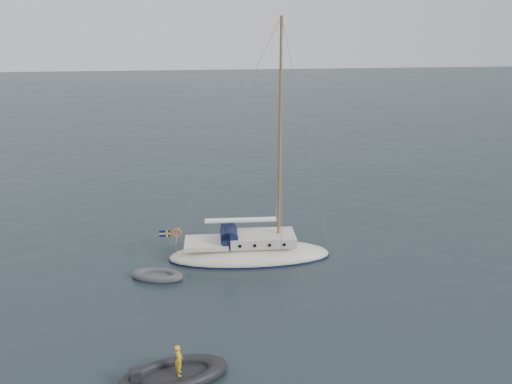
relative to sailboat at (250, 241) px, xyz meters
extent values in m
plane|color=black|center=(0.02, -0.17, -1.03)|extent=(300.00, 300.00, 0.00)
ellipsoid|color=silver|center=(0.00, 0.00, -0.88)|extent=(9.08, 2.82, 1.51)
cube|color=beige|center=(0.70, 0.00, 0.16)|extent=(3.63, 1.92, 0.55)
cube|color=silver|center=(-2.42, 0.00, 0.00)|extent=(2.42, 1.92, 0.25)
cylinder|color=#121838|center=(-1.16, 0.00, 0.44)|extent=(0.97, 1.66, 0.97)
cube|color=#121838|center=(-1.36, 0.00, 0.64)|extent=(0.45, 1.66, 0.40)
cylinder|color=brown|center=(1.61, 0.00, 5.93)|extent=(0.15, 0.15, 12.10)
cylinder|color=brown|center=(1.61, 0.00, 6.53)|extent=(0.05, 2.22, 0.05)
cylinder|color=brown|center=(-0.51, 0.00, 1.24)|extent=(4.24, 0.10, 0.10)
cylinder|color=white|center=(-0.51, 0.00, 1.29)|extent=(3.94, 0.28, 0.28)
cylinder|color=gray|center=(-4.04, 0.00, 0.43)|extent=(0.04, 2.22, 0.04)
torus|color=#F25218|center=(-4.09, 0.60, 0.43)|extent=(0.54, 0.10, 0.54)
cylinder|color=brown|center=(-4.39, 0.00, 0.33)|extent=(0.03, 0.03, 0.91)
cube|color=#081164|center=(-4.69, 0.00, 0.63)|extent=(0.61, 0.02, 0.38)
cube|color=#FFB204|center=(-4.69, 0.00, 0.63)|extent=(0.63, 0.03, 0.09)
cube|color=#FFB204|center=(-4.58, 0.00, 0.63)|extent=(0.09, 0.03, 0.40)
cylinder|color=black|center=(-0.61, 0.97, 0.16)|extent=(0.18, 0.06, 0.18)
cylinder|color=black|center=(-0.61, -0.97, 0.16)|extent=(0.18, 0.06, 0.18)
cylinder|color=black|center=(0.20, 0.97, 0.16)|extent=(0.18, 0.06, 0.18)
cylinder|color=black|center=(0.20, -0.97, 0.16)|extent=(0.18, 0.06, 0.18)
cylinder|color=black|center=(1.01, 0.97, 0.16)|extent=(0.18, 0.06, 0.18)
cylinder|color=black|center=(1.01, -0.97, 0.16)|extent=(0.18, 0.06, 0.18)
cylinder|color=black|center=(1.81, 0.97, 0.16)|extent=(0.18, 0.06, 0.18)
cylinder|color=black|center=(1.81, -0.97, 0.16)|extent=(0.18, 0.06, 0.18)
cube|color=#4F4E53|center=(-5.12, -1.69, -0.91)|extent=(1.69, 0.70, 0.10)
cube|color=black|center=(-4.26, -9.88, -0.88)|extent=(2.53, 1.05, 0.13)
cube|color=black|center=(-5.63, -9.88, -0.56)|extent=(0.37, 0.37, 0.63)
imported|color=gold|center=(-4.05, -9.88, -0.22)|extent=(0.38, 0.50, 1.24)
camera|label=1|loc=(-3.67, -25.53, 11.19)|focal=35.00mm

